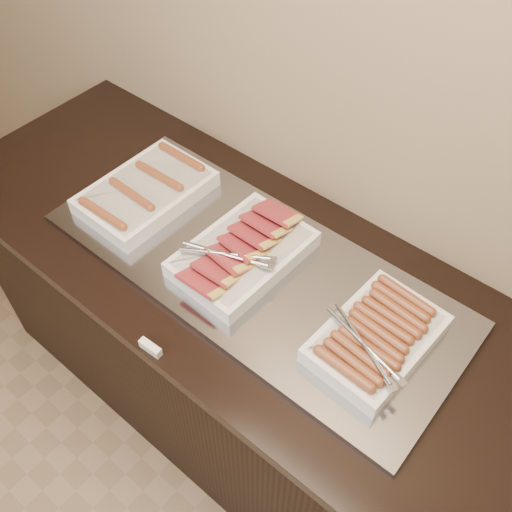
{
  "coord_description": "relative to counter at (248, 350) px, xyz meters",
  "views": [
    {
      "loc": [
        0.67,
        1.36,
        2.13
      ],
      "look_at": [
        0.04,
        2.13,
        0.97
      ],
      "focal_mm": 40.0,
      "sensor_mm": 36.0,
      "label": 1
    }
  ],
  "objects": [
    {
      "name": "warming_tray",
      "position": [
        0.02,
        0.0,
        0.46
      ],
      "size": [
        1.2,
        0.5,
        0.02
      ],
      "primitive_type": "cube",
      "color": "#9396A0",
      "rests_on": "counter"
    },
    {
      "name": "dish_center",
      "position": [
        -0.01,
        -0.0,
        0.5
      ],
      "size": [
        0.27,
        0.4,
        0.09
      ],
      "rotation": [
        0.0,
        0.0,
        -0.04
      ],
      "color": "white",
      "rests_on": "warming_tray"
    },
    {
      "name": "counter",
      "position": [
        0.0,
        0.0,
        0.0
      ],
      "size": [
        2.06,
        0.76,
        0.9
      ],
      "color": "black",
      "rests_on": "ground"
    },
    {
      "name": "dish_right",
      "position": [
        0.42,
        -0.0,
        0.5
      ],
      "size": [
        0.27,
        0.35,
        0.08
      ],
      "rotation": [
        0.0,
        0.0,
        -0.06
      ],
      "color": "white",
      "rests_on": "warming_tray"
    },
    {
      "name": "label_holder",
      "position": [
        -0.01,
        -0.36,
        0.46
      ],
      "size": [
        0.06,
        0.02,
        0.03
      ],
      "primitive_type": "cube",
      "rotation": [
        0.0,
        0.0,
        0.05
      ],
      "color": "white",
      "rests_on": "counter"
    },
    {
      "name": "dish_left",
      "position": [
        -0.4,
        0.0,
        0.5
      ],
      "size": [
        0.26,
        0.39,
        0.07
      ],
      "rotation": [
        0.0,
        0.0,
        -0.01
      ],
      "color": "white",
      "rests_on": "warming_tray"
    }
  ]
}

